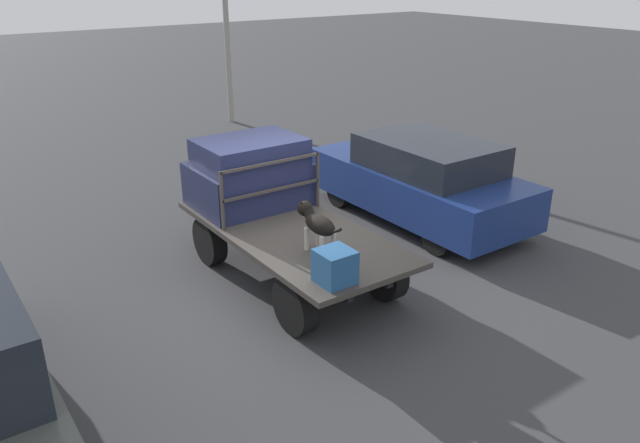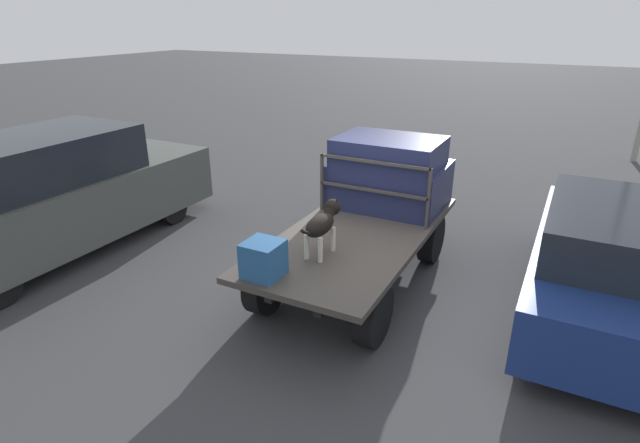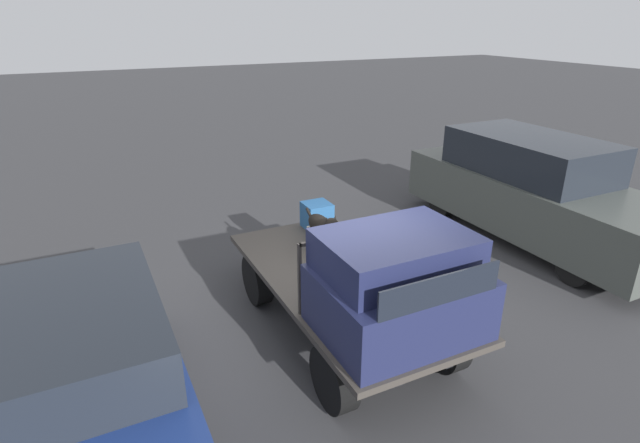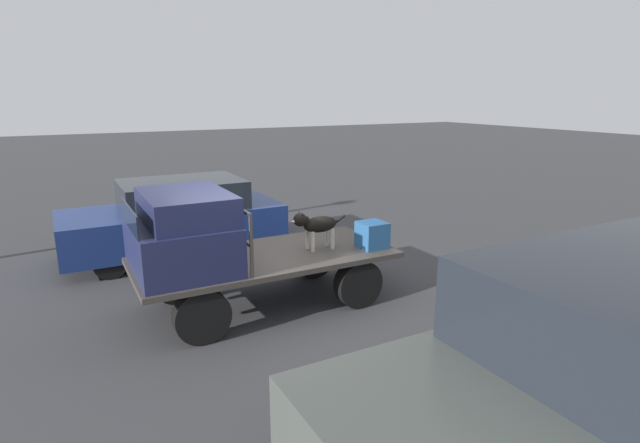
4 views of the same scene
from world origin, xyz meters
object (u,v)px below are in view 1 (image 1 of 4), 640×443
flatbed_truck (292,243)px  cargo_crate (335,266)px  dog (316,222)px  parked_sedan (421,179)px

flatbed_truck → cargo_crate: size_ratio=9.41×
flatbed_truck → dog: (-0.81, 0.13, 0.65)m
parked_sedan → dog: bearing=110.2°
dog → parked_sedan: parked_sedan is taller
cargo_crate → parked_sedan: parked_sedan is taller
dog → parked_sedan: bearing=-80.6°
flatbed_truck → dog: bearing=171.2°
parked_sedan → cargo_crate: bearing=119.0°
cargo_crate → parked_sedan: size_ratio=0.10×
flatbed_truck → cargo_crate: cargo_crate is taller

